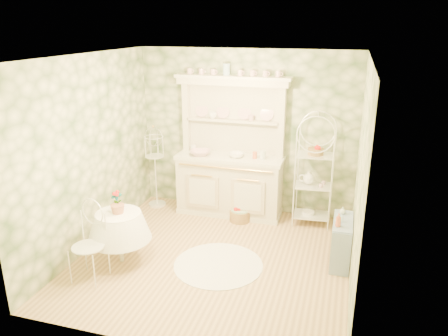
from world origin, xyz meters
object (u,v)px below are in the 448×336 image
(bakers_rack, at_px, (314,174))
(round_table, at_px, (120,238))
(cafe_chair, at_px, (89,252))
(floor_basket, at_px, (240,214))
(kitchen_dresser, at_px, (230,148))
(side_shelf, at_px, (341,242))
(birdcage_stand, at_px, (155,165))

(bakers_rack, bearing_deg, round_table, -145.37)
(round_table, relative_size, cafe_chair, 0.91)
(bakers_rack, xyz_separation_m, floor_basket, (-1.12, -0.22, -0.72))
(kitchen_dresser, xyz_separation_m, floor_basket, (0.25, -0.26, -1.02))
(side_shelf, distance_m, floor_basket, 1.84)
(birdcage_stand, relative_size, floor_basket, 3.95)
(side_shelf, distance_m, birdcage_stand, 3.39)
(kitchen_dresser, distance_m, birdcage_stand, 1.38)
(bakers_rack, bearing_deg, side_shelf, -70.12)
(floor_basket, bearing_deg, kitchen_dresser, 134.02)
(cafe_chair, bearing_deg, bakers_rack, 56.79)
(round_table, height_order, birdcage_stand, birdcage_stand)
(side_shelf, relative_size, floor_basket, 1.88)
(side_shelf, bearing_deg, birdcage_stand, 153.71)
(side_shelf, relative_size, round_table, 1.04)
(round_table, bearing_deg, bakers_rack, 39.03)
(side_shelf, height_order, round_table, round_table)
(cafe_chair, bearing_deg, floor_basket, 70.52)
(side_shelf, bearing_deg, cafe_chair, -164.22)
(bakers_rack, distance_m, cafe_chair, 3.50)
(kitchen_dresser, distance_m, floor_basket, 1.08)
(round_table, xyz_separation_m, floor_basket, (1.23, 1.68, -0.22))
(floor_basket, bearing_deg, round_table, -126.14)
(kitchen_dresser, bearing_deg, birdcage_stand, -177.66)
(bakers_rack, bearing_deg, floor_basket, -173.11)
(bakers_rack, height_order, side_shelf, bakers_rack)
(kitchen_dresser, relative_size, round_table, 3.34)
(kitchen_dresser, relative_size, birdcage_stand, 1.53)
(round_table, distance_m, cafe_chair, 0.52)
(cafe_chair, xyz_separation_m, floor_basket, (1.39, 2.17, -0.26))
(bakers_rack, relative_size, floor_basket, 4.44)
(bakers_rack, xyz_separation_m, round_table, (-2.35, -1.90, -0.50))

